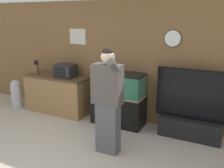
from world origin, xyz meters
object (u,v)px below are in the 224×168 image
microwave (65,71)px  aquarium_on_stand (118,99)px  trash_bin (16,93)px  tv_on_stand (191,118)px  person_standing (107,100)px  counter_island (57,94)px  knife_block (36,69)px

microwave → aquarium_on_stand: bearing=0.6°
microwave → trash_bin: size_ratio=0.66×
tv_on_stand → person_standing: person_standing is taller
counter_island → microwave: (0.27, 0.02, 0.60)m
counter_island → aquarium_on_stand: bearing=1.1°
counter_island → person_standing: size_ratio=0.89×
microwave → trash_bin: microwave is taller
microwave → tv_on_stand: size_ratio=0.34×
trash_bin → tv_on_stand: bearing=3.7°
aquarium_on_stand → trash_bin: 2.80m
knife_block → trash_bin: knife_block is taller
counter_island → tv_on_stand: tv_on_stand is taller
tv_on_stand → trash_bin: tv_on_stand is taller
tv_on_stand → counter_island: bearing=-178.4°
person_standing → trash_bin: size_ratio=2.55×
counter_island → microwave: microwave is taller
counter_island → knife_block: knife_block is taller
knife_block → tv_on_stand: (3.69, 0.14, -0.63)m
aquarium_on_stand → trash_bin: size_ratio=1.61×
counter_island → tv_on_stand: size_ratio=1.16×
counter_island → person_standing: person_standing is taller
tv_on_stand → knife_block: bearing=-177.9°
microwave → tv_on_stand: bearing=1.4°
knife_block → trash_bin: size_ratio=0.48×
counter_island → trash_bin: 1.19m
knife_block → person_standing: bearing=-22.4°
aquarium_on_stand → person_standing: (0.34, -1.12, 0.37)m
aquarium_on_stand → microwave: bearing=-179.4°
tv_on_stand → person_standing: (-1.16, -1.18, 0.55)m
knife_block → person_standing: (2.52, -1.04, -0.08)m
microwave → aquarium_on_stand: (1.35, 0.02, -0.48)m
aquarium_on_stand → tv_on_stand: 1.51m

